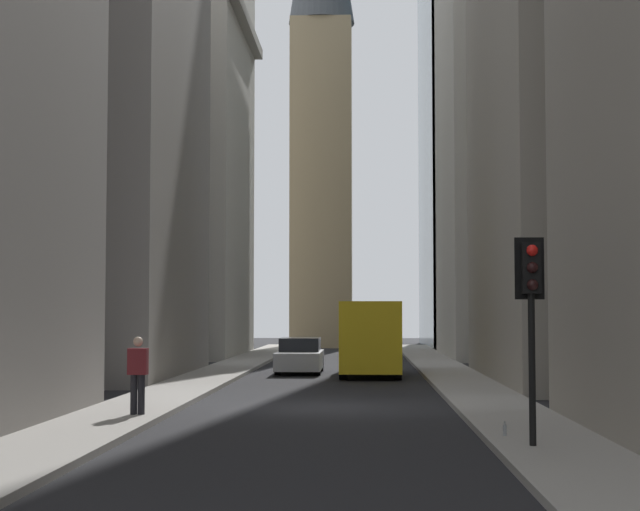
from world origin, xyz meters
The scene contains 13 objects.
ground_plane centered at (0.00, 0.00, 0.00)m, with size 135.00×135.00×0.00m, color black.
sidewalk_right centered at (0.00, 4.50, 0.07)m, with size 90.00×2.20×0.14m, color gray.
sidewalk_left centered at (0.00, -4.50, 0.07)m, with size 90.00×2.20×0.14m, color gray.
building_left_far centered at (29.58, -10.59, 14.25)m, with size 14.83×10.50×28.47m.
building_left_midfar centered at (9.41, -10.60, 11.95)m, with size 14.13×10.00×23.90m.
building_right_midfar centered at (11.30, 10.60, 11.51)m, with size 12.19×10.00×23.02m.
building_right_far centered at (28.96, 10.59, 11.06)m, with size 12.61×10.50×22.10m.
church_spire centered at (43.36, 1.73, 20.00)m, with size 4.66×4.66×38.22m.
delivery_truck centered at (12.65, -1.40, 1.46)m, with size 6.46×2.25×2.84m.
sedan_silver centered at (14.18, 1.40, 0.66)m, with size 4.30×1.78×1.42m.
traffic_light_foreground centered at (-8.23, -4.08, 2.81)m, with size 0.43×0.52×3.64m.
pedestrian centered at (-3.31, 3.99, 1.10)m, with size 0.26×0.44×1.76m.
discarded_bottle centered at (-6.86, -3.78, 0.25)m, with size 0.07×0.07×0.27m.
Camera 1 is at (-25.70, -1.12, 2.46)m, focal length 55.58 mm.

